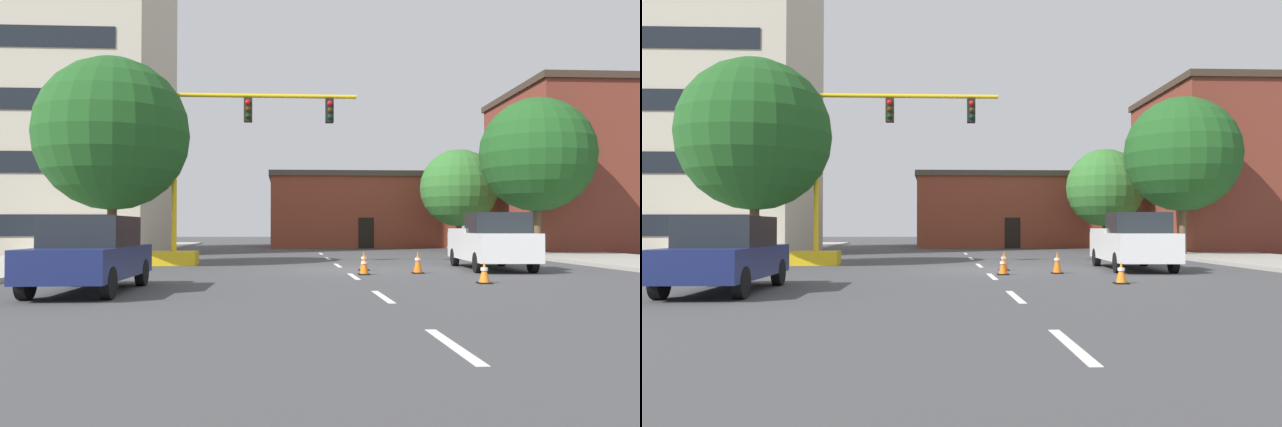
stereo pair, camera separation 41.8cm
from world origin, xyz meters
TOP-DOWN VIEW (x-y plane):
  - ground_plane at (0.00, 0.00)m, footprint 160.00×160.00m
  - sidewalk_left at (-12.62, 8.00)m, footprint 6.00×56.00m
  - sidewalk_right at (12.62, 8.00)m, footprint 6.00×56.00m
  - lane_stripe_seg_0 at (0.00, -14.00)m, footprint 0.16×2.40m
  - lane_stripe_seg_1 at (0.00, -8.50)m, footprint 0.16×2.40m
  - lane_stripe_seg_2 at (0.00, -3.00)m, footprint 0.16×2.40m
  - lane_stripe_seg_3 at (0.00, 2.50)m, footprint 0.16×2.40m
  - lane_stripe_seg_4 at (0.00, 8.00)m, footprint 0.16×2.40m
  - lane_stripe_seg_5 at (0.00, 13.50)m, footprint 0.16×2.40m
  - building_tall_left at (-16.71, 15.66)m, footprint 15.01×11.02m
  - building_brick_center at (3.77, 26.44)m, footprint 13.91×8.46m
  - building_row_right at (19.14, 16.91)m, footprint 13.89×10.94m
  - traffic_signal_gantry at (-5.44, 3.09)m, footprint 8.14×1.20m
  - tree_left_near at (-8.71, 2.60)m, footprint 5.90×5.90m
  - tree_right_mid at (11.00, 9.67)m, footprint 5.89×5.89m
  - tree_right_far at (9.39, 18.46)m, footprint 5.07×5.07m
  - pickup_truck_white at (5.25, -0.01)m, footprint 2.37×5.53m
  - sedan_navy_near_left at (-6.54, -7.16)m, footprint 1.87×4.50m
  - traffic_cone_roadside_a at (2.21, -1.88)m, footprint 0.36×0.36m
  - traffic_cone_roadside_b at (0.66, -0.36)m, footprint 0.36×0.36m
  - traffic_cone_roadside_c at (0.41, -2.33)m, footprint 0.36×0.36m
  - traffic_cone_roadside_d at (3.17, -5.57)m, footprint 0.36×0.36m

SIDE VIEW (x-z plane):
  - ground_plane at x=0.00m, z-range 0.00..0.00m
  - lane_stripe_seg_0 at x=0.00m, z-range 0.00..0.01m
  - lane_stripe_seg_1 at x=0.00m, z-range 0.00..0.01m
  - lane_stripe_seg_2 at x=0.00m, z-range 0.00..0.01m
  - lane_stripe_seg_3 at x=0.00m, z-range 0.00..0.01m
  - lane_stripe_seg_4 at x=0.00m, z-range 0.00..0.01m
  - lane_stripe_seg_5 at x=0.00m, z-range 0.00..0.01m
  - sidewalk_left at x=-12.62m, z-range 0.00..0.14m
  - sidewalk_right at x=12.62m, z-range 0.00..0.14m
  - traffic_cone_roadside_c at x=0.41m, z-range -0.01..0.59m
  - traffic_cone_roadside_d at x=3.17m, z-range -0.01..0.59m
  - traffic_cone_roadside_b at x=0.66m, z-range -0.01..0.67m
  - traffic_cone_roadside_a at x=2.21m, z-range -0.01..0.71m
  - sedan_navy_near_left at x=-6.54m, z-range 0.02..1.76m
  - pickup_truck_white at x=5.25m, z-range -0.02..1.97m
  - traffic_signal_gantry at x=-5.44m, z-range -1.23..5.60m
  - building_brick_center at x=3.77m, z-range 0.01..5.60m
  - tree_right_far at x=9.39m, z-range 0.78..7.42m
  - tree_left_near at x=-8.71m, z-range 1.07..9.11m
  - building_row_right at x=19.14m, z-range 0.01..10.19m
  - tree_right_mid at x=11.00m, z-range 1.15..9.37m
  - building_tall_left at x=-16.71m, z-range 0.01..22.71m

